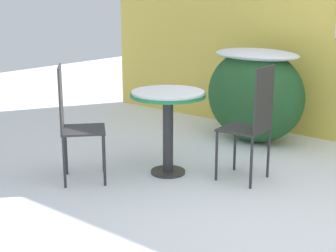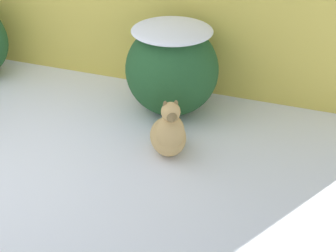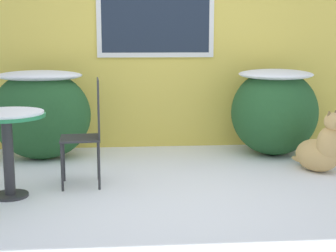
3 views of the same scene
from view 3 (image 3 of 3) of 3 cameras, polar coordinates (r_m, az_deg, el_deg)
ground_plane at (r=4.65m, az=0.64°, el=-8.00°), size 16.00×16.00×0.00m
house_wall at (r=6.61m, az=-1.22°, el=10.15°), size 8.00×0.10×2.85m
shrub_left at (r=6.13m, az=-13.91°, el=1.49°), size 1.15×0.73×1.04m
shrub_middle at (r=6.32m, az=11.71°, el=1.81°), size 1.04×1.02×1.04m
patio_table at (r=4.76m, az=-17.43°, el=-0.40°), size 0.68×0.68×0.78m
patio_chair_near_table at (r=4.97m, az=-8.82°, el=-0.30°), size 0.40×0.40×1.03m
dog at (r=5.68m, az=16.61°, el=-2.55°), size 0.56×0.67×0.68m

